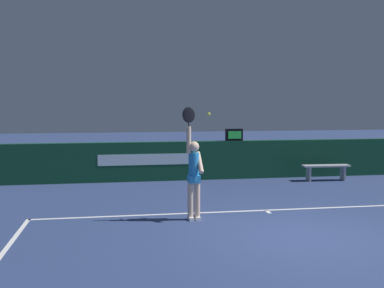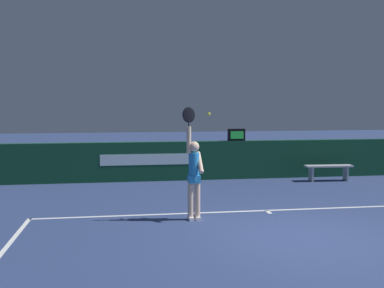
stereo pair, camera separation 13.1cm
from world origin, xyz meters
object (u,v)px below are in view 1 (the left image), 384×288
speed_display (234,135)px  tennis_player (194,173)px  tennis_ball (209,114)px  courtside_bench_near (326,169)px

speed_display → tennis_player: size_ratio=0.23×
tennis_ball → courtside_bench_near: size_ratio=0.05×
tennis_player → courtside_bench_near: bearing=39.3°
speed_display → courtside_bench_near: bearing=-17.1°
tennis_ball → courtside_bench_near: 6.53m
tennis_player → speed_display: bearing=66.4°
speed_display → tennis_ball: bearing=-110.5°
tennis_player → tennis_ball: bearing=6.5°
speed_display → tennis_player: 5.48m
speed_display → tennis_ball: (-1.85, -4.97, 0.83)m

